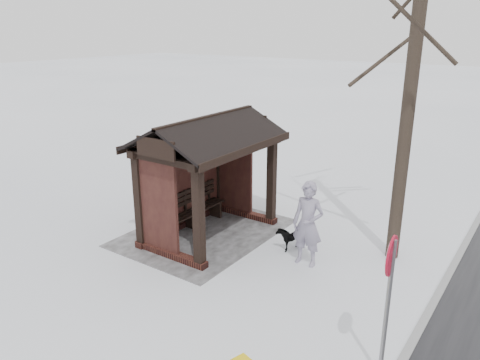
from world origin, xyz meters
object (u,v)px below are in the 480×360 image
(dog, at_px, (291,237))
(road_sign, at_px, (389,278))
(bus_shelter, at_px, (204,152))
(pedestrian, at_px, (308,224))

(dog, bearing_deg, road_sign, -23.42)
(bus_shelter, xyz_separation_m, pedestrian, (-0.03, 2.88, -1.20))
(bus_shelter, distance_m, road_sign, 6.01)
(road_sign, bearing_deg, dog, -137.50)
(pedestrian, height_order, road_sign, road_sign)
(dog, bearing_deg, bus_shelter, -147.98)
(bus_shelter, height_order, pedestrian, bus_shelter)
(bus_shelter, xyz_separation_m, road_sign, (2.51, 5.44, -0.48))
(bus_shelter, distance_m, pedestrian, 3.12)
(pedestrian, relative_size, dog, 2.76)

